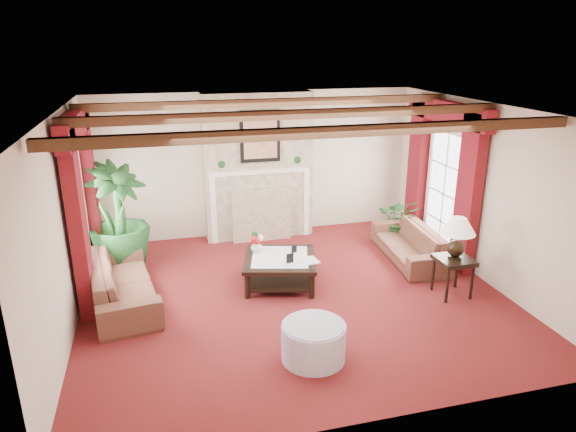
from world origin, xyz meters
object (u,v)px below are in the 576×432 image
object	(u,v)px
side_table	(452,276)
coffee_table	(280,271)
sofa_right	(410,238)
potted_palm	(120,240)
sofa_left	(121,275)
ottoman	(314,342)

from	to	relation	value
side_table	coffee_table	bearing A→B (deg)	157.34
sofa_right	side_table	size ratio (longest dim) A/B	3.31
potted_palm	coffee_table	xyz separation A→B (m)	(2.37, -1.21, -0.27)
coffee_table	side_table	bearing A→B (deg)	-8.10
sofa_left	sofa_right	xyz separation A→B (m)	(4.68, 0.37, -0.04)
potted_palm	coffee_table	world-z (taller)	potted_palm
potted_palm	side_table	bearing A→B (deg)	-24.92
potted_palm	sofa_right	bearing A→B (deg)	-9.93
side_table	ottoman	world-z (taller)	side_table
sofa_left	ottoman	distance (m)	3.01
coffee_table	side_table	world-z (taller)	side_table
side_table	sofa_left	bearing A→B (deg)	167.91
ottoman	potted_palm	bearing A→B (deg)	125.27
sofa_left	sofa_right	world-z (taller)	sofa_left
coffee_table	ottoman	distance (m)	2.01
sofa_right	potted_palm	world-z (taller)	potted_palm
sofa_left	side_table	world-z (taller)	sofa_left
coffee_table	sofa_right	bearing A→B (deg)	23.72
sofa_right	side_table	distance (m)	1.37
sofa_right	ottoman	size ratio (longest dim) A/B	2.55
sofa_left	ottoman	bearing A→B (deg)	-140.72
ottoman	sofa_right	bearing A→B (deg)	44.23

